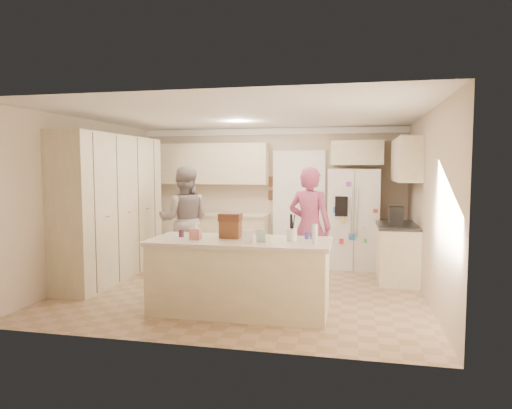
% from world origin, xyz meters
% --- Properties ---
extents(floor, '(5.20, 4.60, 0.02)m').
position_xyz_m(floor, '(0.00, 0.00, -0.01)').
color(floor, tan).
rests_on(floor, ground).
extents(ceiling, '(5.20, 4.60, 0.02)m').
position_xyz_m(ceiling, '(0.00, 0.00, 2.61)').
color(ceiling, white).
rests_on(ceiling, wall_back).
extents(wall_back, '(5.20, 0.02, 2.60)m').
position_xyz_m(wall_back, '(0.00, 2.31, 1.30)').
color(wall_back, '#C7B299').
rests_on(wall_back, ground).
extents(wall_front, '(5.20, 0.02, 2.60)m').
position_xyz_m(wall_front, '(0.00, -2.31, 1.30)').
color(wall_front, '#C7B299').
rests_on(wall_front, ground).
extents(wall_left, '(0.02, 4.60, 2.60)m').
position_xyz_m(wall_left, '(-2.61, 0.00, 1.30)').
color(wall_left, '#C7B299').
rests_on(wall_left, ground).
extents(wall_right, '(0.02, 4.60, 2.60)m').
position_xyz_m(wall_right, '(2.61, 0.00, 1.30)').
color(wall_right, '#C7B299').
rests_on(wall_right, ground).
extents(crown_back, '(5.20, 0.08, 0.12)m').
position_xyz_m(crown_back, '(0.00, 2.26, 2.53)').
color(crown_back, white).
rests_on(crown_back, wall_back).
extents(pantry_bank, '(0.60, 2.60, 2.35)m').
position_xyz_m(pantry_bank, '(-2.30, 0.20, 1.18)').
color(pantry_bank, beige).
rests_on(pantry_bank, floor).
extents(back_base_cab, '(2.20, 0.60, 0.88)m').
position_xyz_m(back_base_cab, '(-1.15, 2.00, 0.44)').
color(back_base_cab, beige).
rests_on(back_base_cab, floor).
extents(back_countertop, '(2.24, 0.63, 0.04)m').
position_xyz_m(back_countertop, '(-1.15, 1.99, 0.90)').
color(back_countertop, beige).
rests_on(back_countertop, back_base_cab).
extents(back_upper_cab, '(2.20, 0.35, 0.80)m').
position_xyz_m(back_upper_cab, '(-1.15, 2.12, 1.90)').
color(back_upper_cab, beige).
rests_on(back_upper_cab, wall_back).
extents(doorway_opening, '(0.90, 0.06, 2.10)m').
position_xyz_m(doorway_opening, '(0.55, 2.28, 1.05)').
color(doorway_opening, black).
rests_on(doorway_opening, floor).
extents(doorway_casing, '(1.02, 0.03, 2.22)m').
position_xyz_m(doorway_casing, '(0.55, 2.24, 1.05)').
color(doorway_casing, white).
rests_on(doorway_casing, floor).
extents(wall_frame_upper, '(0.15, 0.02, 0.20)m').
position_xyz_m(wall_frame_upper, '(0.02, 2.27, 1.55)').
color(wall_frame_upper, brown).
rests_on(wall_frame_upper, wall_back).
extents(wall_frame_lower, '(0.15, 0.02, 0.20)m').
position_xyz_m(wall_frame_lower, '(0.02, 2.27, 1.28)').
color(wall_frame_lower, brown).
rests_on(wall_frame_lower, wall_back).
extents(refrigerator, '(0.92, 0.73, 1.80)m').
position_xyz_m(refrigerator, '(1.61, 1.83, 0.90)').
color(refrigerator, white).
rests_on(refrigerator, floor).
extents(fridge_seam, '(0.02, 0.02, 1.78)m').
position_xyz_m(fridge_seam, '(1.61, 1.48, 0.90)').
color(fridge_seam, gray).
rests_on(fridge_seam, refrigerator).
extents(fridge_dispenser, '(0.22, 0.03, 0.35)m').
position_xyz_m(fridge_dispenser, '(1.39, 1.47, 1.15)').
color(fridge_dispenser, black).
rests_on(fridge_dispenser, refrigerator).
extents(fridge_handle_l, '(0.02, 0.02, 0.85)m').
position_xyz_m(fridge_handle_l, '(1.56, 1.46, 1.05)').
color(fridge_handle_l, silver).
rests_on(fridge_handle_l, refrigerator).
extents(fridge_handle_r, '(0.02, 0.02, 0.85)m').
position_xyz_m(fridge_handle_r, '(1.66, 1.46, 1.05)').
color(fridge_handle_r, silver).
rests_on(fridge_handle_r, refrigerator).
extents(over_fridge_cab, '(0.95, 0.35, 0.45)m').
position_xyz_m(over_fridge_cab, '(1.65, 2.12, 2.10)').
color(over_fridge_cab, beige).
rests_on(over_fridge_cab, wall_back).
extents(right_base_cab, '(0.60, 1.20, 0.88)m').
position_xyz_m(right_base_cab, '(2.30, 1.00, 0.44)').
color(right_base_cab, beige).
rests_on(right_base_cab, floor).
extents(right_countertop, '(0.63, 1.24, 0.04)m').
position_xyz_m(right_countertop, '(2.29, 1.00, 0.90)').
color(right_countertop, '#2D2B28').
rests_on(right_countertop, right_base_cab).
extents(right_upper_cab, '(0.35, 1.50, 0.70)m').
position_xyz_m(right_upper_cab, '(2.43, 1.20, 1.95)').
color(right_upper_cab, beige).
rests_on(right_upper_cab, wall_right).
extents(coffee_maker, '(0.22, 0.28, 0.30)m').
position_xyz_m(coffee_maker, '(2.25, 0.80, 1.07)').
color(coffee_maker, black).
rests_on(coffee_maker, right_countertop).
extents(island_base, '(2.20, 0.90, 0.88)m').
position_xyz_m(island_base, '(0.20, -1.10, 0.44)').
color(island_base, beige).
rests_on(island_base, floor).
extents(island_top, '(2.28, 0.96, 0.05)m').
position_xyz_m(island_top, '(0.20, -1.10, 0.90)').
color(island_top, beige).
rests_on(island_top, island_base).
extents(utensil_crock, '(0.13, 0.13, 0.15)m').
position_xyz_m(utensil_crock, '(0.85, -1.05, 1.00)').
color(utensil_crock, white).
rests_on(utensil_crock, island_top).
extents(tissue_box, '(0.13, 0.13, 0.14)m').
position_xyz_m(tissue_box, '(-0.35, -1.20, 1.00)').
color(tissue_box, tan).
rests_on(tissue_box, island_top).
extents(tissue_plume, '(0.08, 0.08, 0.08)m').
position_xyz_m(tissue_plume, '(-0.35, -1.20, 1.10)').
color(tissue_plume, white).
rests_on(tissue_plume, tissue_box).
extents(dollhouse_body, '(0.26, 0.18, 0.22)m').
position_xyz_m(dollhouse_body, '(0.05, -1.00, 1.04)').
color(dollhouse_body, brown).
rests_on(dollhouse_body, island_top).
extents(dollhouse_roof, '(0.28, 0.20, 0.10)m').
position_xyz_m(dollhouse_roof, '(0.05, -1.00, 1.20)').
color(dollhouse_roof, '#592D1E').
rests_on(dollhouse_roof, dollhouse_body).
extents(jam_jar, '(0.07, 0.07, 0.09)m').
position_xyz_m(jam_jar, '(-0.60, -1.05, 0.97)').
color(jam_jar, '#59263F').
rests_on(jam_jar, island_top).
extents(greeting_card_a, '(0.12, 0.06, 0.16)m').
position_xyz_m(greeting_card_a, '(0.35, -1.30, 1.01)').
color(greeting_card_a, white).
rests_on(greeting_card_a, island_top).
extents(greeting_card_b, '(0.12, 0.05, 0.16)m').
position_xyz_m(greeting_card_b, '(0.50, -1.25, 1.01)').
color(greeting_card_b, silver).
rests_on(greeting_card_b, island_top).
extents(water_bottle, '(0.07, 0.07, 0.24)m').
position_xyz_m(water_bottle, '(1.15, -1.25, 1.04)').
color(water_bottle, silver).
rests_on(water_bottle, island_top).
extents(shaker_salt, '(0.05, 0.05, 0.09)m').
position_xyz_m(shaker_salt, '(1.02, -0.88, 0.97)').
color(shaker_salt, '#3C3A98').
rests_on(shaker_salt, island_top).
extents(shaker_pepper, '(0.05, 0.05, 0.09)m').
position_xyz_m(shaker_pepper, '(1.09, -0.88, 0.97)').
color(shaker_pepper, '#3C3A98').
rests_on(shaker_pepper, island_top).
extents(teen_boy, '(1.04, 0.89, 1.84)m').
position_xyz_m(teen_boy, '(-1.25, 0.76, 0.92)').
color(teen_boy, gray).
rests_on(teen_boy, floor).
extents(teen_girl, '(0.76, 0.59, 1.84)m').
position_xyz_m(teen_girl, '(0.95, 0.31, 0.92)').
color(teen_girl, '#C5518A').
rests_on(teen_girl, floor).
extents(fridge_magnets, '(0.76, 0.02, 1.44)m').
position_xyz_m(fridge_magnets, '(1.61, 1.47, 0.90)').
color(fridge_magnets, tan).
rests_on(fridge_magnets, refrigerator).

